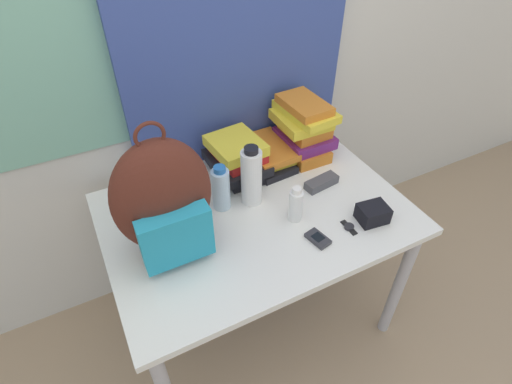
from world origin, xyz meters
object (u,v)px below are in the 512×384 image
Objects in this scene: backpack at (164,201)px; wristwatch at (349,227)px; book_stack_right at (304,128)px; book_stack_left at (237,157)px; camera_pouch at (373,214)px; sunglasses_case at (321,182)px; book_stack_center at (266,155)px; sunscreen_bottle at (296,205)px; sports_bottle at (251,177)px; water_bottle at (221,188)px; cell_phone at (318,239)px.

backpack is 6.26× the size of wristwatch.
wristwatch is at bearing -101.60° from book_stack_right.
book_stack_left is 3.46× the size of wristwatch.
camera_pouch is 1.49× the size of wristwatch.
backpack reaches higher than camera_pouch.
sunglasses_case is 1.29× the size of camera_pouch.
sunscreen_bottle reaches higher than book_stack_center.
sports_bottle is 0.20m from sunscreen_bottle.
sports_bottle is (-0.17, -0.20, 0.08)m from book_stack_center.
sports_bottle is 3.21× the size of wristwatch.
wristwatch is (-0.05, -0.26, -0.01)m from sunglasses_case.
sports_bottle is at bearing -11.28° from water_bottle.
book_stack_right reaches higher than book_stack_left.
camera_pouch is at bearing -1.29° from cell_phone.
cell_phone is (-0.05, -0.50, -0.04)m from book_stack_center.
book_stack_left is 1.08× the size of sports_bottle.
backpack is 0.50m from book_stack_left.
sports_bottle is (0.36, 0.08, -0.09)m from backpack.
sports_bottle is at bearing 121.09° from sunscreen_bottle.
camera_pouch is (0.24, -0.01, 0.03)m from cell_phone.
book_stack_center is 0.34m from water_bottle.
water_bottle is 1.26× the size of sunglasses_case.
sunglasses_case is (0.20, 0.12, -0.05)m from sunscreen_bottle.
backpack is at bearing -158.81° from book_stack_right.
book_stack_left is at bearing 101.69° from sunscreen_bottle.
sports_bottle reaches higher than camera_pouch.
water_bottle reaches higher than sunglasses_case.
water_bottle is 0.76× the size of sports_bottle.
wristwatch is at bearing -19.70° from backpack.
camera_pouch is (0.06, -0.26, 0.02)m from sunglasses_case.
water_bottle reaches higher than book_stack_left.
book_stack_right is at bearing 78.40° from wristwatch.
camera_pouch is at bearing -77.56° from sunglasses_case.
water_bottle is 0.30m from sunscreen_bottle.
book_stack_center is at bearing 179.85° from book_stack_right.
book_stack_right reaches higher than cell_phone.
cell_phone is at bearing -96.21° from book_stack_center.
cell_phone is at bearing -68.79° from sports_bottle.
book_stack_right is at bearing 64.12° from cell_phone.
sports_bottle is (0.12, -0.02, 0.03)m from water_bottle.
sunscreen_bottle is 0.24m from sunglasses_case.
camera_pouch is at bearing -56.35° from book_stack_left.
wristwatch is (-0.10, -0.50, -0.13)m from book_stack_right.
backpack is at bearing -177.15° from sunglasses_case.
backpack is at bearing 162.70° from camera_pouch.
book_stack_left is at bearing 123.65° from camera_pouch.
water_bottle is 0.13m from sports_bottle.
sunscreen_bottle is 0.15m from cell_phone.
book_stack_left is 0.37m from sunscreen_bottle.
book_stack_left is 1.82× the size of sunscreen_bottle.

